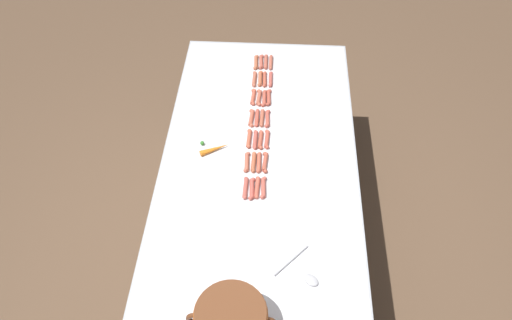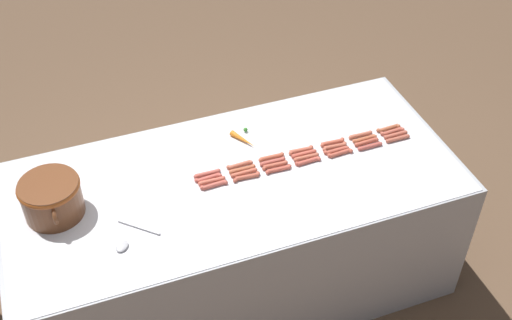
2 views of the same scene
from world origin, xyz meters
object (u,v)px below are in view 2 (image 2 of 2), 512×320
Objects in this scene: hot_dog_8 at (367,142)px; hot_dog_20 at (208,178)px; hot_dog_9 at (337,150)px; serving_spoon at (128,240)px; hot_dog_10 at (306,157)px; hot_dog_21 at (388,128)px; hot_dog_13 at (212,181)px; hot_dog_25 at (271,157)px; hot_dog_4 at (279,169)px; hot_dog_24 at (301,150)px; hot_dog_0 at (398,139)px; hot_dog_11 at (275,165)px; hot_dog_16 at (335,147)px; hot_dog_18 at (273,162)px; hot_dog_12 at (244,173)px; hot_dog_15 at (365,139)px; hot_dog_27 at (207,174)px; bean_pot at (51,196)px; hot_dog_2 at (340,153)px; hot_dog_5 at (247,177)px; hot_dog_22 at (360,135)px; hot_dog_6 at (214,185)px; hot_dog_3 at (308,161)px; hot_dog_7 at (396,135)px; hot_dog_1 at (370,146)px; hot_dog_26 at (240,165)px; carrot at (243,139)px; hot_dog_14 at (392,132)px; hot_dog_19 at (242,169)px; hot_dog_17 at (304,154)px.

hot_dog_20 is at bearing 88.13° from hot_dog_8.
hot_dog_9 reaches higher than serving_spoon.
hot_dog_20 is (0.03, 0.52, 0.00)m from hot_dog_10.
hot_dog_9 is 1.00× the size of hot_dog_21.
hot_dog_13 is 0.35m from hot_dog_25.
hot_dog_24 is at bearing -59.65° from hot_dog_4.
hot_dog_0 is 0.70m from hot_dog_11.
hot_dog_18 is (0.00, 0.35, 0.00)m from hot_dog_16.
hot_dog_15 is (0.03, -0.69, 0.00)m from hot_dog_12.
hot_dog_27 is (0.03, -0.00, 0.00)m from hot_dog_20.
bean_pot is (0.06, 1.62, 0.10)m from hot_dog_8.
hot_dog_4 is 1.00× the size of hot_dog_9.
hot_dog_2 is 1.00× the size of hot_dog_5.
hot_dog_12 and hot_dog_15 have the same top height.
hot_dog_4 and hot_dog_22 have the same top height.
hot_dog_6 is at bearing 89.99° from hot_dog_2.
hot_dog_3 is 1.00× the size of hot_dog_10.
hot_dog_8 is 0.40× the size of bean_pot.
hot_dog_2 and hot_dog_21 have the same top height.
hot_dog_7 and hot_dog_12 have the same top height.
hot_dog_13 is at bearing 89.85° from hot_dog_11.
hot_dog_4 and hot_dog_18 have the same top height.
hot_dog_16 is (0.06, 0.18, 0.00)m from hot_dog_1.
hot_dog_25 is 0.17m from hot_dog_26.
carrot is at bearing 17.61° from hot_dog_4.
hot_dog_10 is 0.64× the size of serving_spoon.
hot_dog_14 is 1.00× the size of hot_dog_24.
hot_dog_3 is 0.34m from hot_dog_19.
hot_dog_16 and hot_dog_24 have the same top height.
hot_dog_13 is 0.69m from hot_dog_16.
hot_dog_11 is 0.34m from hot_dog_13.
hot_dog_1 and hot_dog_24 have the same top height.
hot_dog_0 is 0.86m from hot_dog_19.
hot_dog_21 is 1.00× the size of hot_dog_22.
hot_dog_12 is 0.18m from hot_dog_25.
hot_dog_4 is 1.00× the size of hot_dog_19.
hot_dog_25 is (0.06, -0.34, 0.00)m from hot_dog_13.
hot_dog_8 is at bearing -99.20° from hot_dog_16.
carrot is (0.22, 0.43, 0.00)m from hot_dog_16.
hot_dog_11 is at bearing -90.15° from hot_dog_13.
hot_dog_3 is 1.00× the size of hot_dog_17.
hot_dog_5 is (-0.00, 0.86, 0.00)m from hot_dog_0.
hot_dog_3 is at bearing -94.21° from bean_pot.
hot_dog_8 reaches higher than serving_spoon.
hot_dog_16 reaches higher than serving_spoon.
hot_dog_18 is (0.06, 0.17, 0.00)m from hot_dog_3.
hot_dog_5 and hot_dog_8 have the same top height.
hot_dog_0 and hot_dog_16 have the same top height.
hot_dog_10 is 1.00× the size of hot_dog_25.
hot_dog_9 is at bearing -90.38° from hot_dog_13.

